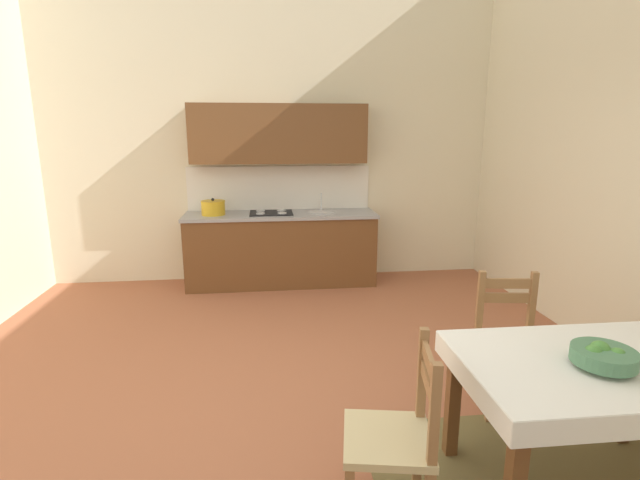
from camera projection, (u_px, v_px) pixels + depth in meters
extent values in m
cube|color=#A86042|center=(286.00, 415.00, 3.27)|extent=(6.13, 6.80, 0.10)
cube|color=beige|center=(271.00, 115.00, 5.85)|extent=(6.13, 0.12, 4.16)
cube|color=brown|center=(281.00, 250.00, 5.87)|extent=(2.31, 0.60, 0.86)
cube|color=#9E9EA3|center=(281.00, 215.00, 5.76)|extent=(2.34, 0.63, 0.04)
cube|color=white|center=(279.00, 188.00, 5.99)|extent=(2.31, 0.01, 0.55)
cube|color=brown|center=(279.00, 134.00, 5.67)|extent=(2.12, 0.34, 0.70)
cube|color=black|center=(283.00, 286.00, 5.70)|extent=(2.27, 0.02, 0.09)
cylinder|color=silver|center=(323.00, 213.00, 5.82)|extent=(0.34, 0.34, 0.02)
cylinder|color=silver|center=(321.00, 202.00, 5.93)|extent=(0.02, 0.02, 0.22)
cube|color=black|center=(271.00, 213.00, 5.75)|extent=(0.52, 0.42, 0.01)
cylinder|color=silver|center=(260.00, 213.00, 5.63)|extent=(0.11, 0.11, 0.01)
cylinder|color=silver|center=(282.00, 213.00, 5.66)|extent=(0.11, 0.11, 0.01)
cylinder|color=silver|center=(261.00, 211.00, 5.83)|extent=(0.11, 0.11, 0.01)
cylinder|color=silver|center=(282.00, 210.00, 5.86)|extent=(0.11, 0.11, 0.01)
cylinder|color=gold|center=(213.00, 209.00, 5.64)|extent=(0.28, 0.28, 0.15)
cylinder|color=gold|center=(213.00, 202.00, 5.62)|extent=(0.29, 0.29, 0.02)
sphere|color=black|center=(213.00, 199.00, 5.61)|extent=(0.04, 0.04, 0.04)
cube|color=brown|center=(590.00, 364.00, 2.36)|extent=(1.23, 0.84, 0.02)
cube|color=brown|center=(453.00, 398.00, 2.73)|extent=(0.07, 0.07, 0.73)
cube|color=brown|center=(628.00, 388.00, 2.85)|extent=(0.07, 0.07, 0.73)
cube|color=white|center=(590.00, 361.00, 2.36)|extent=(1.29, 0.90, 0.00)
cube|color=white|center=(540.00, 336.00, 2.80)|extent=(1.28, 0.02, 0.12)
cube|color=white|center=(467.00, 379.00, 2.31)|extent=(0.02, 0.89, 0.12)
cube|color=#D1BC89|center=(387.00, 439.00, 2.27)|extent=(0.49, 0.49, 0.04)
cube|color=#996B42|center=(350.00, 453.00, 2.50)|extent=(0.05, 0.05, 0.41)
cube|color=#996B42|center=(432.00, 460.00, 2.07)|extent=(0.05, 0.05, 0.93)
cube|color=#996B42|center=(420.00, 412.00, 2.42)|extent=(0.05, 0.05, 0.93)
cube|color=#996B42|center=(430.00, 362.00, 2.16)|extent=(0.08, 0.32, 0.07)
cube|color=#996B42|center=(428.00, 383.00, 2.19)|extent=(0.08, 0.32, 0.07)
cube|color=#D1BC89|center=(512.00, 350.00, 3.20)|extent=(0.48, 0.48, 0.04)
cube|color=#996B42|center=(546.00, 394.00, 3.07)|extent=(0.05, 0.05, 0.41)
cube|color=#996B42|center=(491.00, 393.00, 3.08)|extent=(0.05, 0.05, 0.41)
cube|color=#996B42|center=(528.00, 334.00, 3.36)|extent=(0.05, 0.05, 0.93)
cube|color=#996B42|center=(478.00, 333.00, 3.37)|extent=(0.05, 0.05, 0.93)
cube|color=#996B42|center=(508.00, 283.00, 3.28)|extent=(0.32, 0.07, 0.07)
cube|color=#996B42|center=(506.00, 298.00, 3.30)|extent=(0.32, 0.07, 0.07)
cylinder|color=#4C7F5B|center=(602.00, 365.00, 2.29)|extent=(0.17, 0.16, 0.02)
cylinder|color=#4C7F5B|center=(604.00, 356.00, 2.28)|extent=(0.30, 0.30, 0.07)
sphere|color=#4C8E3D|center=(593.00, 354.00, 2.28)|extent=(0.09, 0.09, 0.09)
sphere|color=#4C8E3D|center=(617.00, 356.00, 2.27)|extent=(0.08, 0.08, 0.08)
sphere|color=#4C8E3D|center=(600.00, 351.00, 2.31)|extent=(0.10, 0.10, 0.10)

